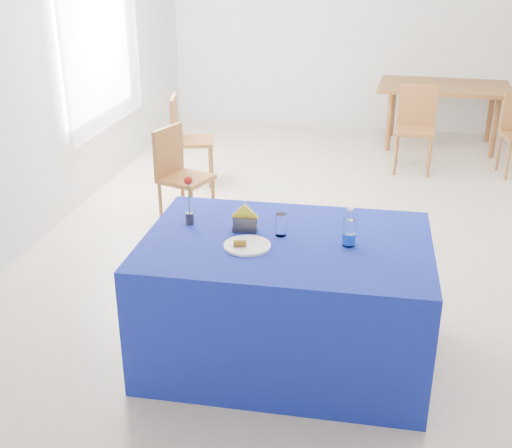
{
  "coord_description": "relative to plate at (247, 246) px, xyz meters",
  "views": [
    {
      "loc": [
        0.17,
        -5.16,
        2.25
      ],
      "look_at": [
        -0.38,
        -2.12,
        0.92
      ],
      "focal_mm": 45.0,
      "sensor_mm": 36.0,
      "label": 1
    }
  ],
  "objects": [
    {
      "name": "oak_table",
      "position": [
        1.46,
        4.9,
        -0.09
      ],
      "size": [
        1.6,
        1.09,
        0.76
      ],
      "color": "brown",
      "rests_on": "floor"
    },
    {
      "name": "chair_win_a",
      "position": [
        -0.99,
        1.97,
        -0.27
      ],
      "size": [
        0.49,
        0.49,
        0.86
      ],
      "rotation": [
        0.0,
        0.0,
        1.23
      ],
      "color": "#9C5B2D",
      "rests_on": "floor"
    },
    {
      "name": "window_pane",
      "position": [
        -2.03,
        2.87,
        0.78
      ],
      "size": [
        0.04,
        1.5,
        1.6
      ],
      "primitive_type": "cube",
      "color": "white",
      "rests_on": "room_shell"
    },
    {
      "name": "water_bottle",
      "position": [
        0.54,
        0.12,
        0.06
      ],
      "size": [
        0.07,
        0.07,
        0.21
      ],
      "color": "white",
      "rests_on": "blue_table"
    },
    {
      "name": "pepper_shaker",
      "position": [
        -0.07,
        0.26,
        0.04
      ],
      "size": [
        0.03,
        0.03,
        0.08
      ],
      "primitive_type": "cylinder",
      "color": "slate",
      "rests_on": "blue_table"
    },
    {
      "name": "curtain",
      "position": [
        -1.96,
        2.87,
        0.78
      ],
      "size": [
        0.04,
        1.75,
        1.85
      ],
      "primitive_type": "cube",
      "color": "white",
      "rests_on": "room_shell"
    },
    {
      "name": "blue_table",
      "position": [
        0.2,
        0.13,
        -0.39
      ],
      "size": [
        1.6,
        1.1,
        0.76
      ],
      "color": "navy",
      "rests_on": "floor"
    },
    {
      "name": "floor",
      "position": [
        0.44,
        2.07,
        -0.77
      ],
      "size": [
        7.0,
        7.0,
        0.0
      ],
      "primitive_type": "plane",
      "color": "beige",
      "rests_on": "ground"
    },
    {
      "name": "drinking_glass",
      "position": [
        0.16,
        0.18,
        0.06
      ],
      "size": [
        0.06,
        0.06,
        0.13
      ],
      "primitive_type": "cylinder",
      "color": "white",
      "rests_on": "blue_table"
    },
    {
      "name": "banana_pieces",
      "position": [
        -0.03,
        -0.03,
        0.03
      ],
      "size": [
        0.08,
        0.05,
        0.04
      ],
      "color": "gold",
      "rests_on": "plate"
    },
    {
      "name": "room_shell",
      "position": [
        0.44,
        2.07,
        0.98
      ],
      "size": [
        7.0,
        7.0,
        7.0
      ],
      "color": "silver",
      "rests_on": "ground"
    },
    {
      "name": "napkin_holder",
      "position": [
        -0.05,
        0.21,
        0.04
      ],
      "size": [
        0.16,
        0.06,
        0.17
      ],
      "color": "#3C3C41",
      "rests_on": "blue_table"
    },
    {
      "name": "rose_vase",
      "position": [
        -0.39,
        0.25,
        0.14
      ],
      "size": [
        0.05,
        0.05,
        0.3
      ],
      "color": "#27272C",
      "rests_on": "blue_table"
    },
    {
      "name": "chair_bg_left",
      "position": [
        1.1,
        3.9,
        -0.24
      ],
      "size": [
        0.44,
        0.44,
        0.92
      ],
      "rotation": [
        0.0,
        0.0,
        -0.07
      ],
      "color": "#9C5B2D",
      "rests_on": "floor"
    },
    {
      "name": "chair_win_b",
      "position": [
        -1.23,
        3.01,
        -0.25
      ],
      "size": [
        0.48,
        0.48,
        0.9
      ],
      "rotation": [
        0.0,
        0.0,
        1.78
      ],
      "color": "#9C5B2D",
      "rests_on": "floor"
    },
    {
      "name": "plate",
      "position": [
        0.0,
        0.0,
        0.0
      ],
      "size": [
        0.26,
        0.26,
        0.01
      ],
      "primitive_type": "cylinder",
      "color": "white",
      "rests_on": "blue_table"
    },
    {
      "name": "salt_shaker",
      "position": [
        -0.06,
        0.21,
        0.04
      ],
      "size": [
        0.03,
        0.03,
        0.08
      ],
      "primitive_type": "cylinder",
      "color": "gray",
      "rests_on": "blue_table"
    }
  ]
}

